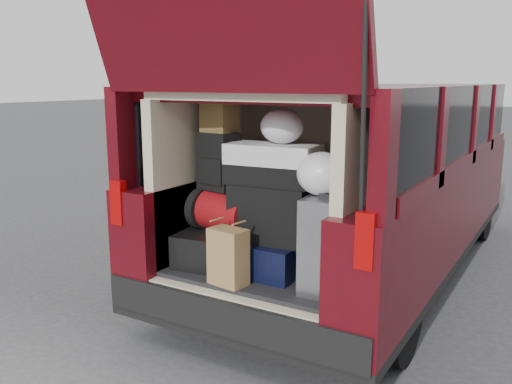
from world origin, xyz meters
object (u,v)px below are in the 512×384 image
backpack (218,161)px  twotone_duffel (273,164)px  navy_hardshell (275,256)px  silver_roller (327,244)px  kraft_bag (228,257)px  black_hardshell (217,246)px  black_soft_case (273,213)px  red_duffel (225,212)px

backpack → twotone_duffel: (0.43, 0.00, 0.01)m
navy_hardshell → silver_roller: size_ratio=0.86×
kraft_bag → twotone_duffel: twotone_duffel is taller
black_hardshell → silver_roller: size_ratio=0.99×
kraft_bag → black_soft_case: black_soft_case is taller
black_hardshell → backpack: 0.60m
twotone_duffel → silver_roller: bearing=-19.4°
navy_hardshell → red_duffel: (-0.38, -0.04, 0.27)m
silver_roller → twotone_duffel: twotone_duffel is taller
black_soft_case → navy_hardshell: bearing=52.3°
navy_hardshell → silver_roller: silver_roller is taller
black_hardshell → backpack: bearing=73.9°
black_hardshell → red_duffel: size_ratio=1.34×
kraft_bag → backpack: bearing=139.6°
silver_roller → red_duffel: size_ratio=1.34×
red_duffel → black_soft_case: 0.37m
navy_hardshell → silver_roller: (0.43, -0.12, 0.18)m
black_hardshell → twotone_duffel: (0.44, 0.03, 0.62)m
black_hardshell → backpack: (0.00, 0.03, 0.60)m
silver_roller → backpack: backpack is taller
black_soft_case → black_hardshell: bearing=177.5°
silver_roller → twotone_duffel: (-0.45, 0.12, 0.44)m
navy_hardshell → backpack: size_ratio=1.27×
backpack → twotone_duffel: 0.43m
kraft_bag → backpack: backpack is taller
silver_roller → navy_hardshell: bearing=159.8°
navy_hardshell → kraft_bag: bearing=-111.7°
black_hardshell → backpack: backpack is taller
navy_hardshell → black_hardshell: bearing=-177.1°
silver_roller → kraft_bag: silver_roller is taller
black_hardshell → navy_hardshell: 0.45m
red_duffel → twotone_duffel: twotone_duffel is taller
backpack → navy_hardshell: bearing=12.0°
black_soft_case → twotone_duffel: 0.32m
black_soft_case → backpack: bearing=174.1°
black_hardshell → twotone_duffel: 0.76m
black_hardshell → red_duffel: 0.27m
black_hardshell → navy_hardshell: size_ratio=1.16×
backpack → black_hardshell: bearing=-87.8°
kraft_bag → backpack: 0.72m
black_hardshell → backpack: size_ratio=1.47×
silver_roller → black_soft_case: bearing=161.7°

